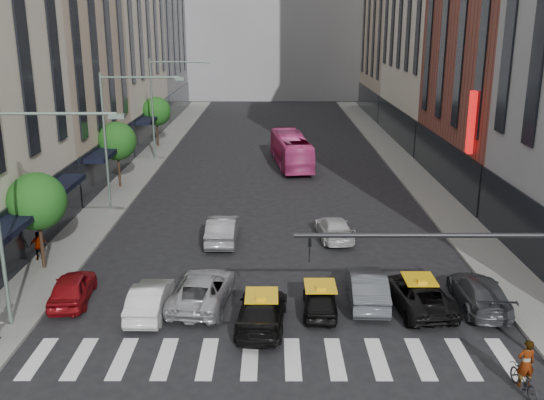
{
  "coord_description": "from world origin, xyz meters",
  "views": [
    {
      "loc": [
        -0.15,
        -18.65,
        12.09
      ],
      "look_at": [
        -0.18,
        9.07,
        4.0
      ],
      "focal_mm": 40.0,
      "sensor_mm": 36.0,
      "label": 1
    }
  ],
  "objects_px": {
    "streetlamp_far": "(162,96)",
    "bus": "(291,150)",
    "taxi_center": "(320,299)",
    "taxi_left": "(262,311)",
    "car_red": "(72,288)",
    "car_white_front": "(150,299)",
    "streetlamp_near": "(18,189)",
    "pedestrian_far": "(39,246)",
    "streetlamp_mid": "(119,124)",
    "motorcycle": "(524,380)"
  },
  "relations": [
    {
      "from": "streetlamp_far",
      "to": "bus",
      "type": "bearing_deg",
      "value": -12.29
    },
    {
      "from": "taxi_center",
      "to": "taxi_left",
      "type": "bearing_deg",
      "value": 29.07
    },
    {
      "from": "streetlamp_far",
      "to": "car_red",
      "type": "xyz_separation_m",
      "value": [
        0.88,
        -29.66,
        -5.22
      ]
    },
    {
      "from": "car_white_front",
      "to": "bus",
      "type": "height_order",
      "value": "bus"
    },
    {
      "from": "streetlamp_near",
      "to": "bus",
      "type": "relative_size",
      "value": 0.88
    },
    {
      "from": "taxi_center",
      "to": "pedestrian_far",
      "type": "distance_m",
      "value": 15.45
    },
    {
      "from": "streetlamp_mid",
      "to": "motorcycle",
      "type": "relative_size",
      "value": 5.1
    },
    {
      "from": "streetlamp_mid",
      "to": "taxi_center",
      "type": "relative_size",
      "value": 2.49
    },
    {
      "from": "streetlamp_near",
      "to": "taxi_center",
      "type": "height_order",
      "value": "streetlamp_near"
    },
    {
      "from": "car_red",
      "to": "pedestrian_far",
      "type": "distance_m",
      "value": 5.75
    },
    {
      "from": "streetlamp_mid",
      "to": "pedestrian_far",
      "type": "xyz_separation_m",
      "value": [
        -2.37,
        -8.91,
        -4.98
      ]
    },
    {
      "from": "taxi_center",
      "to": "bus",
      "type": "bearing_deg",
      "value": -86.58
    },
    {
      "from": "streetlamp_mid",
      "to": "car_red",
      "type": "height_order",
      "value": "streetlamp_mid"
    },
    {
      "from": "car_red",
      "to": "bus",
      "type": "bearing_deg",
      "value": -116.79
    },
    {
      "from": "streetlamp_mid",
      "to": "car_white_front",
      "type": "relative_size",
      "value": 2.17
    },
    {
      "from": "streetlamp_far",
      "to": "taxi_left",
      "type": "height_order",
      "value": "streetlamp_far"
    },
    {
      "from": "taxi_center",
      "to": "bus",
      "type": "height_order",
      "value": "bus"
    },
    {
      "from": "bus",
      "to": "streetlamp_far",
      "type": "bearing_deg",
      "value": -19.36
    },
    {
      "from": "car_white_front",
      "to": "taxi_center",
      "type": "xyz_separation_m",
      "value": [
        7.34,
        0.1,
        -0.07
      ]
    },
    {
      "from": "streetlamp_near",
      "to": "streetlamp_far",
      "type": "height_order",
      "value": "same"
    },
    {
      "from": "streetlamp_mid",
      "to": "bus",
      "type": "height_order",
      "value": "streetlamp_mid"
    },
    {
      "from": "car_red",
      "to": "motorcycle",
      "type": "bearing_deg",
      "value": 152.84
    },
    {
      "from": "streetlamp_near",
      "to": "pedestrian_far",
      "type": "height_order",
      "value": "streetlamp_near"
    },
    {
      "from": "car_white_front",
      "to": "pedestrian_far",
      "type": "xyz_separation_m",
      "value": [
        -6.97,
        5.91,
        0.24
      ]
    },
    {
      "from": "pedestrian_far",
      "to": "car_red",
      "type": "bearing_deg",
      "value": 99.94
    },
    {
      "from": "streetlamp_mid",
      "to": "taxi_center",
      "type": "height_order",
      "value": "streetlamp_mid"
    },
    {
      "from": "car_red",
      "to": "streetlamp_near",
      "type": "bearing_deg",
      "value": 64.05
    },
    {
      "from": "streetlamp_far",
      "to": "streetlamp_mid",
      "type": "bearing_deg",
      "value": -90.0
    },
    {
      "from": "motorcycle",
      "to": "pedestrian_far",
      "type": "bearing_deg",
      "value": -36.34
    },
    {
      "from": "bus",
      "to": "taxi_center",
      "type": "bearing_deg",
      "value": 83.83
    },
    {
      "from": "car_red",
      "to": "taxi_left",
      "type": "distance_m",
      "value": 8.87
    },
    {
      "from": "streetlamp_near",
      "to": "streetlamp_mid",
      "type": "relative_size",
      "value": 1.0
    },
    {
      "from": "bus",
      "to": "streetlamp_near",
      "type": "bearing_deg",
      "value": 61.62
    },
    {
      "from": "taxi_center",
      "to": "motorcycle",
      "type": "height_order",
      "value": "taxi_center"
    },
    {
      "from": "taxi_center",
      "to": "pedestrian_far",
      "type": "height_order",
      "value": "pedestrian_far"
    },
    {
      "from": "taxi_left",
      "to": "taxi_center",
      "type": "distance_m",
      "value": 2.8
    },
    {
      "from": "car_white_front",
      "to": "taxi_left",
      "type": "height_order",
      "value": "taxi_left"
    },
    {
      "from": "streetlamp_near",
      "to": "motorcycle",
      "type": "distance_m",
      "value": 19.76
    },
    {
      "from": "streetlamp_near",
      "to": "streetlamp_far",
      "type": "distance_m",
      "value": 32.0
    },
    {
      "from": "streetlamp_mid",
      "to": "pedestrian_far",
      "type": "height_order",
      "value": "streetlamp_mid"
    },
    {
      "from": "streetlamp_mid",
      "to": "taxi_center",
      "type": "xyz_separation_m",
      "value": [
        11.94,
        -14.72,
        -5.29
      ]
    },
    {
      "from": "streetlamp_near",
      "to": "car_white_front",
      "type": "relative_size",
      "value": 2.17
    },
    {
      "from": "streetlamp_far",
      "to": "car_red",
      "type": "distance_m",
      "value": 30.12
    },
    {
      "from": "streetlamp_mid",
      "to": "taxi_center",
      "type": "bearing_deg",
      "value": -50.94
    },
    {
      "from": "car_white_front",
      "to": "motorcycle",
      "type": "xyz_separation_m",
      "value": [
        13.81,
        -5.83,
        -0.22
      ]
    },
    {
      "from": "streetlamp_mid",
      "to": "taxi_left",
      "type": "distance_m",
      "value": 19.27
    },
    {
      "from": "car_red",
      "to": "taxi_center",
      "type": "bearing_deg",
      "value": 169.11
    },
    {
      "from": "streetlamp_near",
      "to": "taxi_left",
      "type": "relative_size",
      "value": 1.89
    },
    {
      "from": "streetlamp_near",
      "to": "taxi_left",
      "type": "distance_m",
      "value": 10.79
    },
    {
      "from": "streetlamp_near",
      "to": "pedestrian_far",
      "type": "bearing_deg",
      "value": 108.45
    }
  ]
}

